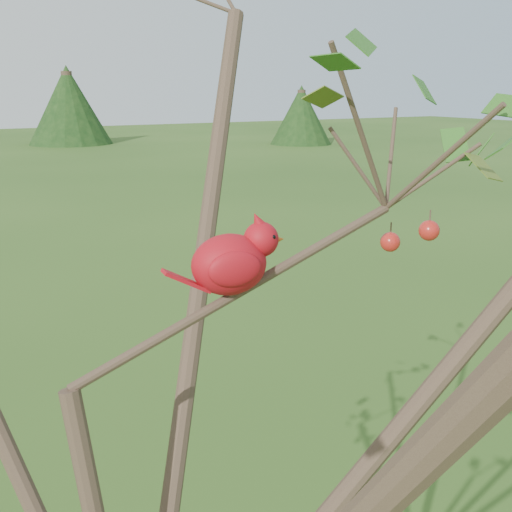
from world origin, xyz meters
The scene contains 2 objects.
crabapple_tree centered at (0.03, -0.02, 2.12)m, with size 2.35×2.05×2.95m.
cardinal centered at (0.24, 0.08, 2.13)m, with size 0.22×0.12×0.15m.
Camera 1 is at (-0.25, -0.87, 2.42)m, focal length 45.00 mm.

